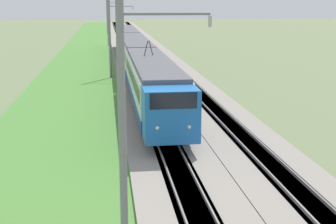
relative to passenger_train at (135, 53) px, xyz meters
name	(u,v)px	position (x,y,z in m)	size (l,w,h in m)	color
ballast_main	(134,69)	(2.81, 0.00, -2.17)	(240.00, 4.40, 0.30)	gray
ballast_adjacent	(172,68)	(2.81, -4.44, -2.17)	(240.00, 4.40, 0.30)	gray
track_main	(134,69)	(2.81, 0.00, -2.16)	(240.00, 1.57, 0.45)	#4C4238
track_adjacent	(172,68)	(2.81, -4.44, -2.16)	(240.00, 1.57, 0.45)	#4C4238
grass_verge	(83,71)	(2.81, 5.84, -2.26)	(240.00, 9.10, 0.12)	#4C8438
passenger_train	(135,53)	(0.00, 0.00, 0.00)	(58.26, 2.87, 4.97)	blue
catenary_mast_near	(125,131)	(-38.38, 2.66, 2.02)	(0.22, 2.56, 8.39)	slate
catenary_mast_mid	(110,37)	(-2.92, 2.65, 1.92)	(0.22, 2.56, 8.20)	slate
catenary_mast_far	(108,22)	(32.53, 2.66, 1.98)	(0.22, 2.56, 8.32)	slate
catenary_mast_distant	(107,15)	(67.99, 2.66, 2.07)	(0.22, 2.56, 8.50)	slate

